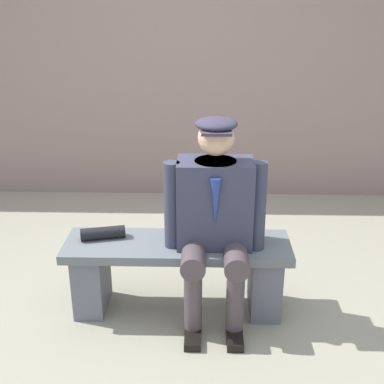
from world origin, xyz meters
The scene contains 5 objects.
ground_plane centered at (0.00, 0.00, 0.00)m, with size 30.00×30.00×0.00m, color gray.
bench centered at (0.00, 0.00, 0.31)m, with size 1.45×0.42×0.49m.
seated_man centered at (-0.24, 0.06, 0.73)m, with size 0.63×0.59×1.31m.
rolled_magazine centered at (0.48, -0.05, 0.53)m, with size 0.08×0.08×0.29m, color black.
stadium_wall centered at (0.00, -2.18, 1.30)m, with size 12.00×0.24×2.59m, color gray.
Camera 1 is at (-0.17, 2.89, 2.00)m, focal length 47.51 mm.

